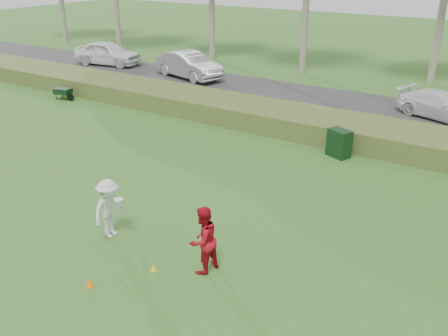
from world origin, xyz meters
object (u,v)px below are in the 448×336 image
Objects in this scene: player_white at (109,208)px; car_left at (108,53)px; utility_cabinet at (339,143)px; car_mid at (189,65)px; car_right at (443,106)px; player_red at (203,240)px; cone_orange at (90,282)px; cone_yellow at (154,267)px.

car_left is at bearing 43.27° from player_white.
car_left reaches higher than utility_cabinet.
car_mid is 1.14× the size of car_right.
player_red is 1.62× the size of utility_cabinet.
player_white reaches higher than car_mid.
player_red is at bearing 46.72° from cone_orange.
car_mid reaches higher than utility_cabinet.
player_white is 9.91m from utility_cabinet.
player_red reaches higher than cone_yellow.
player_white is 9.23× the size of cone_yellow.
player_white is at bearing 179.68° from car_right.
player_white is at bearing -79.07° from player_red.
utility_cabinet is 15.10m from car_mid.
car_right is at bearing 76.63° from cone_orange.
car_mid is (-13.05, 7.59, 0.33)m from utility_cabinet.
car_mid is (7.38, -0.15, -0.00)m from car_left.
player_red is 1.51m from cone_yellow.
car_left reaches higher than car_right.
cone_orange is at bearing -149.66° from player_white.
utility_cabinet is 21.85m from car_left.
player_white is 7.46× the size of cone_orange.
utility_cabinet is (1.10, 10.04, 0.46)m from cone_yellow.
player_red is at bearing -169.87° from car_right.
cone_orange is at bearing -122.83° from cone_yellow.
car_left is at bearing 137.37° from cone_yellow.
car_left reaches higher than cone_yellow.
cone_yellow is at bearing -143.16° from car_left.
car_mid is at bearing -131.83° from player_red.
car_right reaches higher than utility_cabinet.
utility_cabinet is at bearing -169.60° from player_red.
player_white is at bearing 122.16° from cone_orange.
cone_orange reaches higher than cone_yellow.
car_mid is at bearing -101.72° from car_left.
car_mid is at bearing 124.11° from cone_yellow.
utility_cabinet reaches higher than cone_orange.
player_red reaches higher than player_white.
cone_orange is 0.05× the size of car_left.
car_right is at bearing -101.67° from car_left.
cone_yellow is at bearing -172.94° from car_right.
cone_yellow is 10.11m from utility_cabinet.
car_mid is (-11.94, 17.63, 0.79)m from cone_yellow.
car_right is (2.46, 7.29, 0.14)m from utility_cabinet.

